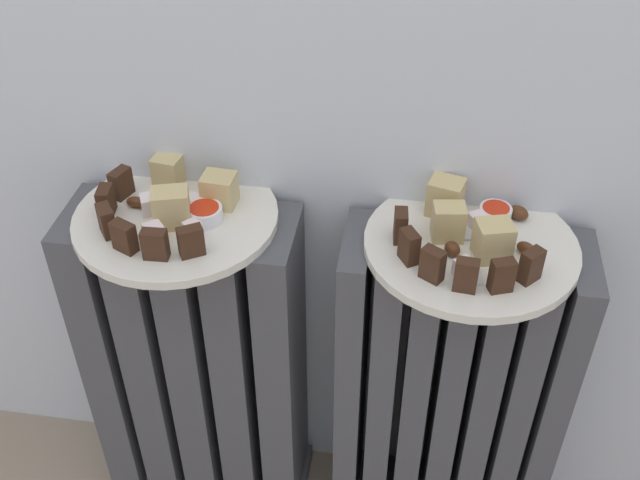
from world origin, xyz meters
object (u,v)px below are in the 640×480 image
object	(u,v)px
radiator_right	(446,399)
jam_bowl_left	(205,213)
fork	(474,251)
radiator_left	(199,369)
plate_right	(471,246)
plate_left	(176,218)
jam_bowl_right	(495,213)

from	to	relation	value
radiator_right	jam_bowl_left	bearing A→B (deg)	-179.02
jam_bowl_left	fork	bearing A→B (deg)	-2.34
radiator_left	plate_right	xyz separation A→B (m)	(0.38, 0.00, 0.29)
jam_bowl_left	fork	size ratio (longest dim) A/B	0.44
fork	plate_right	bearing A→B (deg)	98.68
radiator_left	fork	world-z (taller)	fork
plate_left	jam_bowl_left	distance (m)	0.05
jam_bowl_right	fork	size ratio (longest dim) A/B	0.40
jam_bowl_left	radiator_right	bearing A→B (deg)	0.98
radiator_left	radiator_right	bearing A→B (deg)	0.00
radiator_right	jam_bowl_right	bearing A→B (deg)	60.27
plate_right	jam_bowl_left	distance (m)	0.34
radiator_left	plate_right	size ratio (longest dim) A/B	2.13
jam_bowl_left	plate_left	bearing A→B (deg)	172.10
radiator_right	plate_left	world-z (taller)	plate_left
jam_bowl_left	jam_bowl_right	size ratio (longest dim) A/B	1.11
radiator_right	plate_left	bearing A→B (deg)	180.00
radiator_left	plate_left	bearing A→B (deg)	90.00
plate_left	plate_right	xyz separation A→B (m)	(0.38, 0.00, 0.00)
jam_bowl_left	fork	world-z (taller)	jam_bowl_left
radiator_left	jam_bowl_right	bearing A→B (deg)	7.09
radiator_left	jam_bowl_left	size ratio (longest dim) A/B	12.32
radiator_right	plate_right	distance (m)	0.29
jam_bowl_right	radiator_left	bearing A→B (deg)	-172.91
radiator_right	fork	world-z (taller)	fork
plate_right	jam_bowl_right	bearing A→B (deg)	60.27
plate_left	jam_bowl_right	world-z (taller)	jam_bowl_right
plate_left	plate_right	bearing A→B (deg)	0.00
plate_left	jam_bowl_right	size ratio (longest dim) A/B	6.41
plate_right	radiator_right	bearing A→B (deg)	-116.57
plate_left	jam_bowl_left	world-z (taller)	jam_bowl_left
radiator_right	plate_left	size ratio (longest dim) A/B	2.13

